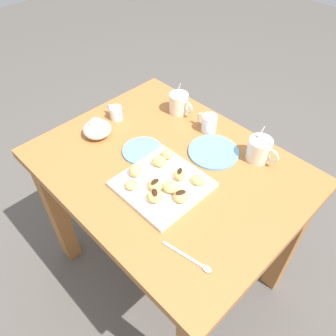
{
  "coord_description": "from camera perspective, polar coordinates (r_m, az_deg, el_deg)",
  "views": [
    {
      "loc": [
        0.61,
        -0.6,
        1.61
      ],
      "look_at": [
        0.02,
        -0.03,
        0.76
      ],
      "focal_mm": 35.95,
      "sensor_mm": 36.0,
      "label": 1
    }
  ],
  "objects": [
    {
      "name": "cream_pitcher_white",
      "position": [
        1.35,
        6.95,
        7.65
      ],
      "size": [
        0.1,
        0.06,
        0.07
      ],
      "color": "white",
      "rests_on": "dining_table"
    },
    {
      "name": "beignet_5",
      "position": [
        1.08,
        2.16,
        -4.74
      ],
      "size": [
        0.07,
        0.07,
        0.03
      ],
      "primitive_type": "ellipsoid",
      "rotation": [
        0.0,
        0.0,
        1.03
      ],
      "color": "#E5B260",
      "rests_on": "pastry_plate_square"
    },
    {
      "name": "chocolate_drizzle_8",
      "position": [
        1.1,
        -2.23,
        -2.3
      ],
      "size": [
        0.02,
        0.03,
        0.0
      ],
      "primitive_type": "ellipsoid",
      "rotation": [
        0.0,
        0.0,
        4.85
      ],
      "color": "black",
      "rests_on": "beignet_8"
    },
    {
      "name": "saucer_sky_left",
      "position": [
        1.27,
        7.72,
        2.73
      ],
      "size": [
        0.19,
        0.19,
        0.01
      ],
      "primitive_type": "cylinder",
      "color": "#66A8DB",
      "rests_on": "dining_table"
    },
    {
      "name": "chocolate_drizzle_3",
      "position": [
        1.13,
        2.02,
        -0.5
      ],
      "size": [
        0.03,
        0.03,
        0.0
      ],
      "primitive_type": "ellipsoid",
      "rotation": [
        0.0,
        0.0,
        5.3
      ],
      "color": "black",
      "rests_on": "beignet_3"
    },
    {
      "name": "ice_cream_bowl",
      "position": [
        1.35,
        -11.95,
        6.61
      ],
      "size": [
        0.11,
        0.11,
        0.08
      ],
      "color": "white",
      "rests_on": "dining_table"
    },
    {
      "name": "loose_spoon_near_saucer",
      "position": [
        0.99,
        4.12,
        -15.29
      ],
      "size": [
        0.16,
        0.04,
        0.01
      ],
      "color": "silver",
      "rests_on": "dining_table"
    },
    {
      "name": "chocolate_sauce_pitcher",
      "position": [
        1.43,
        -8.85,
        9.33
      ],
      "size": [
        0.09,
        0.05,
        0.06
      ],
      "color": "white",
      "rests_on": "dining_table"
    },
    {
      "name": "chocolate_drizzle_5",
      "position": [
        1.07,
        2.18,
        -4.16
      ],
      "size": [
        0.03,
        0.04,
        0.0
      ],
      "primitive_type": "ellipsoid",
      "rotation": [
        0.0,
        0.0,
        1.13
      ],
      "color": "black",
      "rests_on": "beignet_5"
    },
    {
      "name": "coffee_mug_cream_right",
      "position": [
        1.26,
        15.29,
        3.12
      ],
      "size": [
        0.12,
        0.09,
        0.13
      ],
      "color": "silver",
      "rests_on": "dining_table"
    },
    {
      "name": "beignet_8",
      "position": [
        1.11,
        -2.21,
        -2.92
      ],
      "size": [
        0.05,
        0.05,
        0.03
      ],
      "primitive_type": "ellipsoid",
      "rotation": [
        0.0,
        0.0,
        4.66
      ],
      "color": "#E5B260",
      "rests_on": "pastry_plate_square"
    },
    {
      "name": "beignet_7",
      "position": [
        1.11,
        0.44,
        -3.24
      ],
      "size": [
        0.06,
        0.06,
        0.03
      ],
      "primitive_type": "ellipsoid",
      "rotation": [
        0.0,
        0.0,
        4.97
      ],
      "color": "#E5B260",
      "rests_on": "pastry_plate_square"
    },
    {
      "name": "beignet_4",
      "position": [
        1.21,
        -0.1,
        2.41
      ],
      "size": [
        0.06,
        0.06,
        0.04
      ],
      "primitive_type": "ellipsoid",
      "rotation": [
        0.0,
        0.0,
        3.68
      ],
      "color": "#E5B260",
      "rests_on": "pastry_plate_square"
    },
    {
      "name": "dining_table",
      "position": [
        1.33,
        0.1,
        -4.05
      ],
      "size": [
        0.95,
        0.74,
        0.74
      ],
      "color": "#A36633",
      "rests_on": "ground_plane"
    },
    {
      "name": "saucer_sky_right",
      "position": [
        1.27,
        -4.33,
        2.94
      ],
      "size": [
        0.15,
        0.15,
        0.01
      ],
      "primitive_type": "cylinder",
      "color": "#66A8DB",
      "rests_on": "dining_table"
    },
    {
      "name": "beignet_2",
      "position": [
        1.12,
        -6.12,
        -2.91
      ],
      "size": [
        0.06,
        0.06,
        0.03
      ],
      "primitive_type": "ellipsoid",
      "rotation": [
        0.0,
        0.0,
        5.71
      ],
      "color": "#E5B260",
      "rests_on": "pastry_plate_square"
    },
    {
      "name": "beignet_6",
      "position": [
        1.19,
        -1.49,
        1.19
      ],
      "size": [
        0.07,
        0.06,
        0.04
      ],
      "primitive_type": "ellipsoid",
      "rotation": [
        0.0,
        0.0,
        2.09
      ],
      "color": "#E5B260",
      "rests_on": "pastry_plate_square"
    },
    {
      "name": "chocolate_drizzle_1",
      "position": [
        1.06,
        -2.27,
        -4.15
      ],
      "size": [
        0.04,
        0.03,
        0.0
      ],
      "primitive_type": "ellipsoid",
      "rotation": [
        0.0,
        0.0,
        2.57
      ],
      "color": "black",
      "rests_on": "beignet_1"
    },
    {
      "name": "pastry_plate_square",
      "position": [
        1.14,
        -0.95,
        -2.79
      ],
      "size": [
        0.27,
        0.27,
        0.02
      ],
      "primitive_type": "cube",
      "color": "white",
      "rests_on": "dining_table"
    },
    {
      "name": "beignet_0",
      "position": [
        1.13,
        5.3,
        -1.99
      ],
      "size": [
        0.07,
        0.06,
        0.03
      ],
      "primitive_type": "ellipsoid",
      "rotation": [
        0.0,
        0.0,
        3.55
      ],
      "color": "#E5B260",
      "rests_on": "pastry_plate_square"
    },
    {
      "name": "ground_plane",
      "position": [
        1.82,
        0.08,
        -16.24
      ],
      "size": [
        8.0,
        8.0,
        0.0
      ],
      "primitive_type": "plane",
      "color": "#514C47"
    },
    {
      "name": "beignet_3",
      "position": [
        1.14,
        2.0,
        -1.16
      ],
      "size": [
        0.06,
        0.06,
        0.04
      ],
      "primitive_type": "ellipsoid",
      "rotation": [
        0.0,
        0.0,
        5.65
      ],
      "color": "#E5B260",
      "rests_on": "pastry_plate_square"
    },
    {
      "name": "beignet_9",
      "position": [
        1.16,
        -5.61,
        -0.41
      ],
      "size": [
        0.07,
        0.07,
        0.04
      ],
      "primitive_type": "ellipsoid",
      "rotation": [
        0.0,
        0.0,
        4.05
      ],
      "color": "#E5B260",
      "rests_on": "pastry_plate_square"
    },
    {
      "name": "coffee_mug_cream_left",
      "position": [
        1.44,
        1.9,
        11.01
      ],
      "size": [
        0.12,
        0.08,
        0.13
      ],
      "color": "silver",
      "rests_on": "dining_table"
    },
    {
      "name": "beignet_1",
      "position": [
        1.08,
        -2.24,
        -4.84
      ],
      "size": [
        0.07,
        0.07,
        0.04
      ],
      "primitive_type": "ellipsoid",
      "rotation": [
        0.0,
        0.0,
        2.55
      ],
      "color": "#E5B260",
      "rests_on": "pastry_plate_square"
    }
  ]
}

